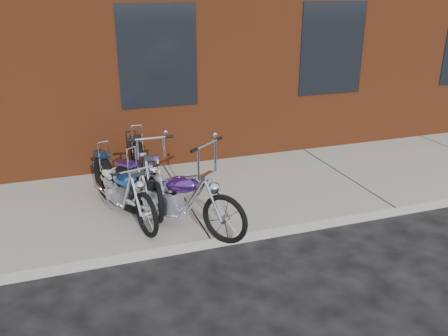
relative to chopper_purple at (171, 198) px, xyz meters
name	(u,v)px	position (x,y,z in m)	size (l,w,h in m)	color
ground	(211,249)	(0.41, -0.56, -0.58)	(120.00, 120.00, 0.00)	black
sidewalk	(183,200)	(0.41, 0.94, -0.51)	(22.00, 3.00, 0.15)	#9E9D9B
chopper_purple	(171,198)	(0.00, 0.00, 0.00)	(1.58, 1.95, 1.35)	black
chopper_blue	(122,189)	(-0.59, 0.61, -0.03)	(0.76, 2.17, 0.96)	black
chopper_third	(146,173)	(-0.16, 1.08, -0.01)	(0.58, 2.37, 1.20)	black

